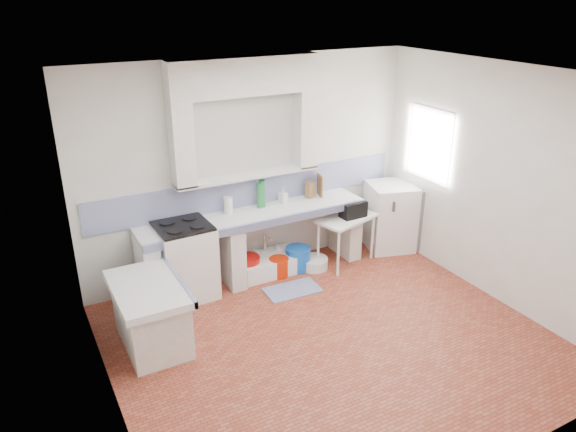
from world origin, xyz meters
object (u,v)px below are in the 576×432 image
stove (185,262)px  side_table (346,240)px  sink (271,265)px  fridge (390,216)px

stove → side_table: stove is taller
sink → side_table: side_table is taller
stove → sink: size_ratio=1.03×
sink → fridge: 1.91m
side_table → fridge: 0.86m
side_table → fridge: fridge is taller
stove → sink: bearing=-0.1°
sink → fridge: fridge is taller
stove → fridge: 3.04m
stove → sink: stove is taller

